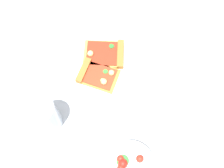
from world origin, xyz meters
The scene contains 7 objects.
ground_plane centered at (0.00, 0.00, 0.00)m, with size 2.40×2.40×0.00m, color silver.
plate centered at (0.04, -0.06, 0.01)m, with size 0.22×0.22×0.01m, color white.
pizza_slice_near centered at (0.02, -0.10, 0.02)m, with size 0.15×0.13×0.03m.
pizza_slice_far centered at (0.07, -0.03, 0.02)m, with size 0.14×0.13×0.03m.
salad_bowl centered at (0.04, 0.25, 0.03)m, with size 0.12×0.12×0.07m.
soda_glass centered at (0.23, 0.08, 0.06)m, with size 0.08×0.08×0.13m.
paper_napkin centered at (-0.20, -0.21, 0.00)m, with size 0.14×0.13×0.00m, color white.
Camera 1 is at (0.10, 0.31, 0.72)m, focal length 40.65 mm.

